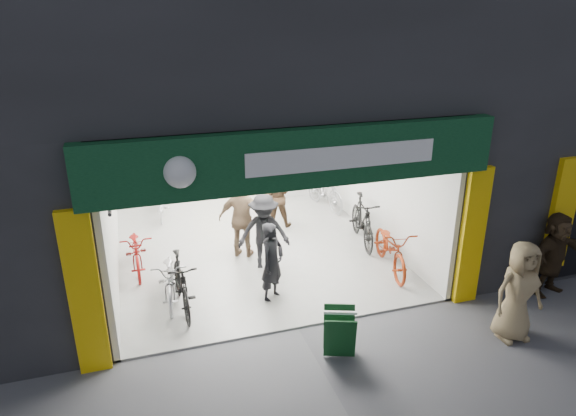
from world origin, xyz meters
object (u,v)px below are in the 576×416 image
bike_left_front (171,278)px  pedestrian_near (519,291)px  bike_right_front (362,221)px  sandwich_board (340,332)px

bike_left_front → pedestrian_near: pedestrian_near is taller
bike_right_front → pedestrian_near: (0.80, -4.09, 0.30)m
bike_left_front → bike_right_front: size_ratio=0.93×
bike_left_front → sandwich_board: 3.40m
bike_right_front → pedestrian_near: pedestrian_near is taller
bike_right_front → pedestrian_near: 4.18m
bike_right_front → pedestrian_near: size_ratio=1.09×
pedestrian_near → sandwich_board: bearing=173.9°
pedestrian_near → bike_right_front: bearing=103.6°
bike_left_front → sandwich_board: size_ratio=2.31×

